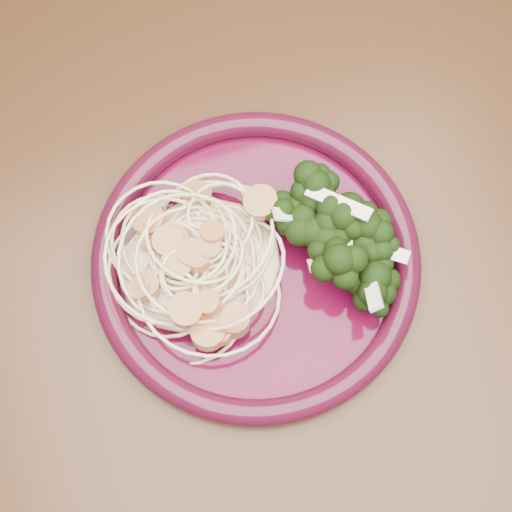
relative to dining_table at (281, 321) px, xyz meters
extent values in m
plane|color=#53381C|center=(0.00, 0.00, -0.65)|extent=(3.50, 3.50, 0.00)
cube|color=#472814|center=(0.00, 0.00, 0.08)|extent=(1.20, 0.80, 0.04)
cylinder|color=#43061D|center=(-0.02, 0.04, 0.10)|extent=(0.34, 0.34, 0.01)
torus|color=#430D21|center=(-0.02, 0.04, 0.11)|extent=(0.35, 0.35, 0.02)
ellipsoid|color=beige|center=(-0.06, 0.05, 0.12)|extent=(0.17, 0.15, 0.03)
ellipsoid|color=black|center=(0.04, 0.02, 0.13)|extent=(0.12, 0.17, 0.05)
camera|label=1|loc=(-0.08, -0.16, 0.71)|focal=50.00mm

